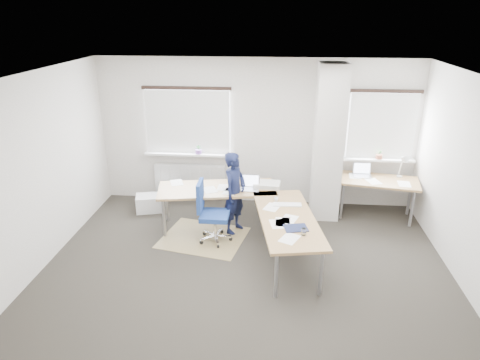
# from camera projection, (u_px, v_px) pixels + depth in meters

# --- Properties ---
(ground) EXTENTS (6.00, 6.00, 0.00)m
(ground) POSITION_uv_depth(u_px,v_px,m) (245.00, 270.00, 6.32)
(ground) COLOR black
(ground) RESTS_ON ground
(room_shell) EXTENTS (6.04, 5.04, 2.82)m
(room_shell) POSITION_uv_depth(u_px,v_px,m) (261.00, 148.00, 6.08)
(room_shell) COLOR #B9B2A9
(room_shell) RESTS_ON ground
(floor_mat) EXTENTS (1.54, 1.39, 0.01)m
(floor_mat) POSITION_uv_depth(u_px,v_px,m) (204.00, 238.00, 7.21)
(floor_mat) COLOR olive
(floor_mat) RESTS_ON ground
(white_crate) EXTENTS (0.59, 0.48, 0.31)m
(white_crate) POSITION_uv_depth(u_px,v_px,m) (150.00, 203.00, 8.14)
(white_crate) COLOR white
(white_crate) RESTS_ON ground
(desk_main) EXTENTS (2.82, 2.63, 0.96)m
(desk_main) POSITION_uv_depth(u_px,v_px,m) (252.00, 203.00, 6.85)
(desk_main) COLOR olive
(desk_main) RESTS_ON ground
(desk_side) EXTENTS (1.50, 0.93, 1.22)m
(desk_side) POSITION_uv_depth(u_px,v_px,m) (379.00, 182.00, 7.72)
(desk_side) COLOR olive
(desk_side) RESTS_ON ground
(task_chair) EXTENTS (0.57, 0.56, 1.04)m
(task_chair) POSITION_uv_depth(u_px,v_px,m) (213.00, 225.00, 7.03)
(task_chair) COLOR navy
(task_chair) RESTS_ON ground
(person) EXTENTS (0.52, 0.61, 1.42)m
(person) POSITION_uv_depth(u_px,v_px,m) (235.00, 193.00, 7.19)
(person) COLOR black
(person) RESTS_ON ground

